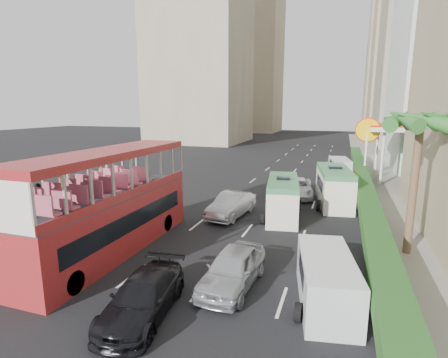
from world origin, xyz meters
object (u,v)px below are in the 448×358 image
at_px(palm_tree, 413,188).
at_px(shell_station, 402,154).
at_px(double_decker_bus, 110,202).
at_px(car_black, 144,315).
at_px(minibus_far, 334,187).
at_px(panel_van_far, 340,167).
at_px(car_silver_lane_a, 231,216).
at_px(minibus_near, 283,198).
at_px(car_silver_lane_b, 233,286).
at_px(panel_van_near, 326,280).
at_px(van_asset, 297,196).

relative_size(palm_tree, shell_station, 0.80).
relative_size(double_decker_bus, car_black, 2.37).
height_order(minibus_far, panel_van_far, minibus_far).
height_order(car_silver_lane_a, minibus_near, minibus_near).
bearing_deg(car_silver_lane_b, minibus_near, 91.11).
distance_m(car_silver_lane_b, panel_van_near, 3.70).
distance_m(car_silver_lane_a, car_black, 11.68).
xyz_separation_m(car_silver_lane_a, panel_van_near, (6.42, -8.87, 0.90)).
distance_m(car_silver_lane_a, minibus_near, 3.57).
xyz_separation_m(van_asset, minibus_far, (2.86, -1.58, 1.36)).
bearing_deg(car_silver_lane_a, minibus_far, 47.37).
xyz_separation_m(car_black, minibus_far, (5.76, 16.88, 1.36)).
relative_size(car_black, shell_station, 0.58).
height_order(minibus_near, panel_van_far, minibus_near).
xyz_separation_m(van_asset, shell_station, (8.70, 8.90, 2.75)).
xyz_separation_m(car_silver_lane_a, palm_tree, (9.91, -3.31, 3.38)).
distance_m(panel_van_far, palm_tree, 20.89).
height_order(double_decker_bus, car_black, double_decker_bus).
bearing_deg(palm_tree, minibus_near, 147.24).
relative_size(double_decker_bus, car_silver_lane_b, 2.46).
xyz_separation_m(van_asset, panel_van_far, (3.13, 10.36, 0.90)).
xyz_separation_m(minibus_near, panel_van_far, (3.36, 16.13, -0.36)).
bearing_deg(car_silver_lane_a, double_decker_bus, -110.41).
height_order(car_silver_lane_a, car_silver_lane_b, car_silver_lane_a).
relative_size(van_asset, minibus_near, 0.92).
bearing_deg(palm_tree, van_asset, 122.77).
xyz_separation_m(car_silver_lane_a, minibus_near, (3.18, 1.02, 1.25)).
distance_m(car_silver_lane_a, shell_station, 20.01).
distance_m(double_decker_bus, panel_van_far, 26.64).
relative_size(minibus_far, shell_station, 0.76).
bearing_deg(shell_station, minibus_near, -121.34).
bearing_deg(van_asset, panel_van_near, -87.11).
relative_size(minibus_near, minibus_far, 0.93).
xyz_separation_m(car_silver_lane_b, van_asset, (0.57, 15.55, 0.00)).
height_order(minibus_near, panel_van_near, minibus_near).
bearing_deg(panel_van_near, car_black, -165.02).
bearing_deg(panel_van_far, panel_van_near, -99.67).
xyz_separation_m(double_decker_bus, car_silver_lane_b, (6.72, -1.45, -2.53)).
relative_size(car_silver_lane_a, panel_van_far, 1.05).
height_order(car_black, panel_van_near, panel_van_near).
relative_size(car_black, van_asset, 0.90).
bearing_deg(double_decker_bus, car_silver_lane_b, -12.17).
bearing_deg(palm_tree, panel_van_near, -122.12).
height_order(van_asset, panel_van_far, panel_van_far).
xyz_separation_m(double_decker_bus, minibus_far, (10.16, 12.52, -1.17)).
relative_size(double_decker_bus, panel_van_near, 2.44).
height_order(van_asset, minibus_near, minibus_near).
bearing_deg(car_black, minibus_far, 63.79).
distance_m(double_decker_bus, minibus_near, 11.00).
height_order(minibus_near, palm_tree, palm_tree).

